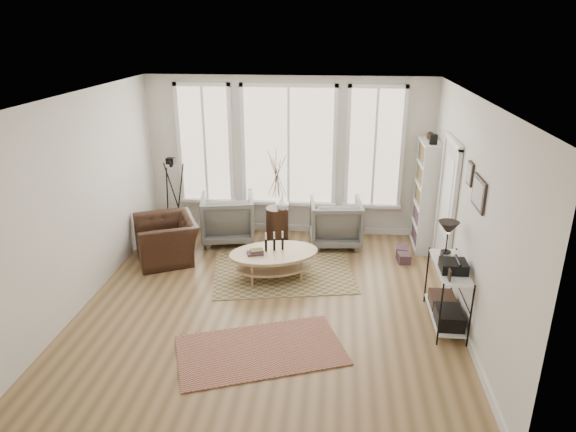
# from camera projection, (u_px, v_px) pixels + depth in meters

# --- Properties ---
(room) EXTENTS (5.50, 5.54, 2.90)m
(room) POSITION_uv_depth(u_px,v_px,m) (270.00, 208.00, 6.87)
(room) COLOR olive
(room) RESTS_ON ground
(bay_window) EXTENTS (4.14, 0.12, 2.24)m
(bay_window) POSITION_uv_depth(u_px,v_px,m) (289.00, 149.00, 9.31)
(bay_window) COLOR #D9BB89
(bay_window) RESTS_ON ground
(door) EXTENTS (0.09, 1.06, 2.22)m
(door) POSITION_uv_depth(u_px,v_px,m) (447.00, 207.00, 7.79)
(door) COLOR silver
(door) RESTS_ON ground
(bookcase) EXTENTS (0.31, 0.85, 2.06)m
(bookcase) POSITION_uv_depth(u_px,v_px,m) (426.00, 195.00, 8.86)
(bookcase) COLOR white
(bookcase) RESTS_ON ground
(low_shelf) EXTENTS (0.38, 1.08, 1.30)m
(low_shelf) POSITION_uv_depth(u_px,v_px,m) (448.00, 288.00, 6.67)
(low_shelf) COLOR white
(low_shelf) RESTS_ON ground
(wall_art) EXTENTS (0.04, 0.88, 0.44)m
(wall_art) POSITION_uv_depth(u_px,v_px,m) (476.00, 188.00, 6.20)
(wall_art) COLOR black
(wall_art) RESTS_ON ground
(rug_main) EXTENTS (2.45, 2.02, 0.01)m
(rug_main) POSITION_uv_depth(u_px,v_px,m) (283.00, 272.00, 8.22)
(rug_main) COLOR brown
(rug_main) RESTS_ON ground
(rug_runner) EXTENTS (2.25, 1.73, 0.01)m
(rug_runner) POSITION_uv_depth(u_px,v_px,m) (261.00, 350.00, 6.24)
(rug_runner) COLOR maroon
(rug_runner) RESTS_ON ground
(coffee_table) EXTENTS (1.59, 1.28, 0.64)m
(coffee_table) POSITION_uv_depth(u_px,v_px,m) (273.00, 258.00, 7.94)
(coffee_table) COLOR tan
(coffee_table) RESTS_ON ground
(armchair_left) EXTENTS (1.10, 1.12, 0.86)m
(armchair_left) POSITION_uv_depth(u_px,v_px,m) (228.00, 218.00, 9.31)
(armchair_left) COLOR slate
(armchair_left) RESTS_ON ground
(armchair_right) EXTENTS (0.98, 1.00, 0.84)m
(armchair_right) POSITION_uv_depth(u_px,v_px,m) (336.00, 222.00, 9.15)
(armchair_right) COLOR slate
(armchair_right) RESTS_ON ground
(side_table) EXTENTS (0.41, 0.41, 1.73)m
(side_table) POSITION_uv_depth(u_px,v_px,m) (277.00, 197.00, 9.18)
(side_table) COLOR #331D14
(side_table) RESTS_ON ground
(vase) EXTENTS (0.25, 0.25, 0.25)m
(vase) POSITION_uv_depth(u_px,v_px,m) (282.00, 203.00, 9.13)
(vase) COLOR silver
(vase) RESTS_ON side_table
(accent_chair) EXTENTS (1.40, 1.34, 0.71)m
(accent_chair) POSITION_uv_depth(u_px,v_px,m) (167.00, 239.00, 8.59)
(accent_chair) COLOR #331D14
(accent_chair) RESTS_ON ground
(tripod_camera) EXTENTS (0.54, 0.54, 1.54)m
(tripod_camera) POSITION_uv_depth(u_px,v_px,m) (174.00, 203.00, 9.26)
(tripod_camera) COLOR black
(tripod_camera) RESTS_ON ground
(book_stack_near) EXTENTS (0.24, 0.29, 0.17)m
(book_stack_near) POSITION_uv_depth(u_px,v_px,m) (402.00, 251.00, 8.77)
(book_stack_near) COLOR maroon
(book_stack_near) RESTS_ON ground
(book_stack_far) EXTENTS (0.22, 0.27, 0.16)m
(book_stack_far) POSITION_uv_depth(u_px,v_px,m) (404.00, 258.00, 8.54)
(book_stack_far) COLOR maroon
(book_stack_far) RESTS_ON ground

